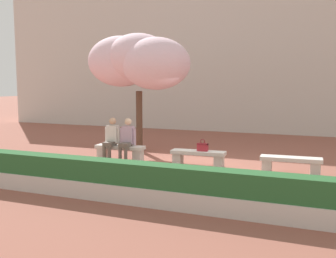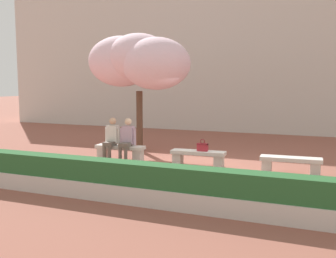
# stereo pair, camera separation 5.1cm
# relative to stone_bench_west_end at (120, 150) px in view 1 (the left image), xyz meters

# --- Properties ---
(ground_plane) EXTENTS (100.00, 100.00, 0.00)m
(ground_plane) POSITION_rel_stone_bench_west_end_xyz_m (2.50, 0.00, -0.29)
(ground_plane) COLOR #8E5142
(building_facade) EXTENTS (28.00, 4.00, 7.50)m
(building_facade) POSITION_rel_stone_bench_west_end_xyz_m (2.50, 10.05, 3.46)
(building_facade) COLOR beige
(building_facade) RESTS_ON ground
(stone_bench_west_end) EXTENTS (1.56, 0.51, 0.45)m
(stone_bench_west_end) POSITION_rel_stone_bench_west_end_xyz_m (0.00, 0.00, 0.00)
(stone_bench_west_end) COLOR beige
(stone_bench_west_end) RESTS_ON ground
(stone_bench_near_west) EXTENTS (1.56, 0.51, 0.45)m
(stone_bench_near_west) POSITION_rel_stone_bench_west_end_xyz_m (2.50, 0.00, 0.00)
(stone_bench_near_west) COLOR beige
(stone_bench_near_west) RESTS_ON ground
(stone_bench_center) EXTENTS (1.56, 0.51, 0.45)m
(stone_bench_center) POSITION_rel_stone_bench_west_end_xyz_m (5.01, 0.00, 0.00)
(stone_bench_center) COLOR beige
(stone_bench_center) RESTS_ON ground
(person_seated_left) EXTENTS (0.51, 0.69, 1.29)m
(person_seated_left) POSITION_rel_stone_bench_west_end_xyz_m (-0.26, -0.05, 0.40)
(person_seated_left) COLOR black
(person_seated_left) RESTS_ON ground
(person_seated_right) EXTENTS (0.51, 0.70, 1.29)m
(person_seated_right) POSITION_rel_stone_bench_west_end_xyz_m (0.27, -0.05, 0.40)
(person_seated_right) COLOR black
(person_seated_right) RESTS_ON ground
(handbag) EXTENTS (0.30, 0.15, 0.34)m
(handbag) POSITION_rel_stone_bench_west_end_xyz_m (2.63, -0.00, 0.28)
(handbag) COLOR #A3232D
(handbag) RESTS_ON stone_bench_near_west
(cherry_tree_main) EXTENTS (3.77, 2.45, 4.01)m
(cherry_tree_main) POSITION_rel_stone_bench_west_end_xyz_m (-0.17, 1.64, 2.78)
(cherry_tree_main) COLOR #513828
(cherry_tree_main) RESTS_ON ground
(planter_hedge_foreground) EXTENTS (9.35, 0.50, 0.80)m
(planter_hedge_foreground) POSITION_rel_stone_bench_west_end_xyz_m (2.50, -3.67, 0.09)
(planter_hedge_foreground) COLOR beige
(planter_hedge_foreground) RESTS_ON ground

